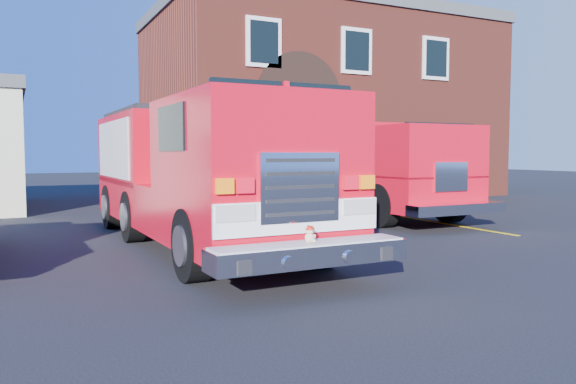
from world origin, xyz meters
name	(u,v)px	position (x,y,z in m)	size (l,w,h in m)	color
ground	(261,254)	(0.00, 0.00, 0.00)	(100.00, 100.00, 0.00)	black
parking_stripe_near	(473,228)	(6.50, 1.00, 0.00)	(0.12, 3.00, 0.01)	yellow
parking_stripe_mid	(402,217)	(6.50, 4.00, 0.00)	(0.12, 3.00, 0.01)	yellow
parking_stripe_far	(350,208)	(6.50, 7.00, 0.00)	(0.12, 3.00, 0.01)	yellow
fire_station	(317,106)	(8.99, 13.98, 4.25)	(15.20, 10.20, 8.45)	maroon
fire_engine	(196,172)	(-0.81, 1.64, 1.58)	(2.95, 9.96, 3.05)	black
secondary_truck	(356,165)	(5.60, 5.26, 1.59)	(2.88, 9.04, 2.92)	black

